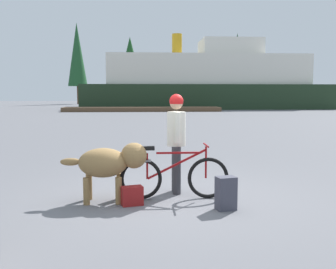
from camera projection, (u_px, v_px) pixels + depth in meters
ground_plane at (170, 198)px, 6.52m from camera, size 160.00×160.00×0.00m
bicycle at (174, 176)px, 6.43m from camera, size 1.77×0.44×0.89m
person_cyclist at (176, 134)px, 6.77m from camera, size 0.32×0.53×1.70m
dog at (110, 163)px, 6.24m from camera, size 1.36×0.55×0.94m
backpack at (226, 193)px, 5.85m from camera, size 0.32×0.26×0.50m
handbag_pannier at (132, 196)px, 6.09m from camera, size 0.36×0.26×0.29m
dock_pier at (142, 109)px, 37.40m from camera, size 14.64×2.72×0.40m
ferry_boat at (207, 83)px, 44.52m from camera, size 26.94×8.86×8.21m
pine_tree_far_left at (77, 55)px, 60.37m from camera, size 2.95×2.95×12.33m
pine_tree_center at (130, 61)px, 61.85m from camera, size 3.78×3.78×10.40m
pine_tree_far_right at (237, 59)px, 63.48m from camera, size 3.00×3.00×11.17m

